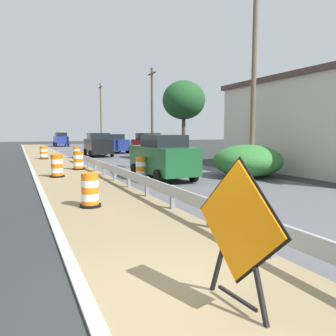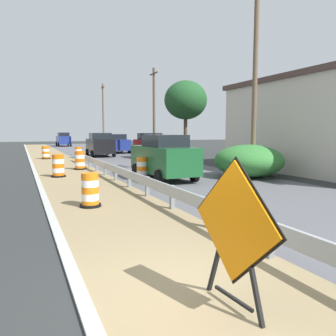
{
  "view_description": "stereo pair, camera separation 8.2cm",
  "coord_description": "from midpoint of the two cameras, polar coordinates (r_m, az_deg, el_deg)",
  "views": [
    {
      "loc": [
        -2.04,
        -3.82,
        2.24
      ],
      "look_at": [
        2.16,
        5.36,
        1.14
      ],
      "focal_mm": 35.35,
      "sensor_mm": 36.0,
      "label": 1
    },
    {
      "loc": [
        -1.96,
        -3.86,
        2.24
      ],
      "look_at": [
        2.16,
        5.36,
        1.14
      ],
      "focal_mm": 35.35,
      "sensor_mm": 36.0,
      "label": 2
    }
  ],
  "objects": [
    {
      "name": "traffic_barrel_mid",
      "position": [
        17.39,
        -18.27,
        0.21
      ],
      "size": [
        0.72,
        0.72,
        1.13
      ],
      "color": "orange",
      "rests_on": "ground"
    },
    {
      "name": "curb_near_edge",
      "position": [
        4.5,
        -13.0,
        -23.78
      ],
      "size": [
        0.2,
        120.0,
        0.11
      ],
      "primitive_type": "cube",
      "color": "#ADADA8",
      "rests_on": "ground"
    },
    {
      "name": "bush_roadside",
      "position": [
        16.93,
        13.92,
        1.2
      ],
      "size": [
        3.43,
        3.43,
        1.63
      ],
      "primitive_type": "ellipsoid",
      "color": "#337533",
      "rests_on": "ground"
    },
    {
      "name": "traffic_barrel_nearest",
      "position": [
        10.21,
        -13.05,
        -3.99
      ],
      "size": [
        0.64,
        0.64,
        1.03
      ],
      "color": "orange",
      "rests_on": "ground"
    },
    {
      "name": "median_dirt_strip",
      "position": [
        5.1,
        8.59,
        -19.89
      ],
      "size": [
        3.4,
        120.0,
        0.01
      ],
      "primitive_type": "cube",
      "color": "#8E7A56",
      "rests_on": "ground"
    },
    {
      "name": "car_mid_far_lane",
      "position": [
        36.48,
        -8.76,
        4.22
      ],
      "size": [
        2.21,
        4.5,
        2.01
      ],
      "rotation": [
        0.0,
        0.0,
        -1.58
      ],
      "color": "navy",
      "rests_on": "ground"
    },
    {
      "name": "car_lead_far_lane",
      "position": [
        15.81,
        -0.63,
        1.92
      ],
      "size": [
        2.02,
        4.53,
        2.11
      ],
      "rotation": [
        0.0,
        0.0,
        1.59
      ],
      "color": "#195128",
      "rests_on": "ground"
    },
    {
      "name": "utility_pole_near",
      "position": [
        17.13,
        14.91,
        14.83
      ],
      "size": [
        0.24,
        1.8,
        9.41
      ],
      "color": "brown",
      "rests_on": "ground"
    },
    {
      "name": "tree_roadside",
      "position": [
        32.94,
        3.13,
        11.57
      ],
      "size": [
        4.17,
        4.17,
        7.22
      ],
      "color": "#4C3D2D",
      "rests_on": "ground"
    },
    {
      "name": "traffic_barrel_farther",
      "position": [
        29.4,
        -20.26,
        2.4
      ],
      "size": [
        0.74,
        0.74,
        1.06
      ],
      "color": "orange",
      "rests_on": "ground"
    },
    {
      "name": "warning_sign_diamond",
      "position": [
        4.29,
        11.83,
        -10.02
      ],
      "size": [
        0.18,
        1.64,
        1.96
      ],
      "rotation": [
        0.0,
        0.0,
        3.23
      ],
      "color": "black",
      "rests_on": "ground"
    },
    {
      "name": "traffic_barrel_close",
      "position": [
        15.59,
        -4.34,
        -0.26
      ],
      "size": [
        0.63,
        0.63,
        1.08
      ],
      "color": "orange",
      "rests_on": "ground"
    },
    {
      "name": "car_trailing_far_lane",
      "position": [
        54.95,
        -17.56,
        4.73
      ],
      "size": [
        2.03,
        4.57,
        2.16
      ],
      "rotation": [
        0.0,
        0.0,
        1.58
      ],
      "color": "navy",
      "rests_on": "ground"
    },
    {
      "name": "car_lead_near_lane",
      "position": [
        31.33,
        -11.57,
        3.97
      ],
      "size": [
        2.27,
        4.36,
        2.16
      ],
      "rotation": [
        0.0,
        0.0,
        1.54
      ],
      "color": "black",
      "rests_on": "ground"
    },
    {
      "name": "car_trailing_near_lane",
      "position": [
        28.16,
        -3.01,
        3.84
      ],
      "size": [
        2.03,
        4.05,
        2.16
      ],
      "rotation": [
        0.0,
        0.0,
        -1.58
      ],
      "color": "maroon",
      "rests_on": "ground"
    },
    {
      "name": "guardrail_median",
      "position": [
        6.21,
        17.15,
        -10.19
      ],
      "size": [
        0.18,
        43.74,
        0.71
      ],
      "color": "#999EA3",
      "rests_on": "ground"
    },
    {
      "name": "utility_pole_mid",
      "position": [
        31.2,
        -2.35,
        9.83
      ],
      "size": [
        0.24,
        1.8,
        8.1
      ],
      "color": "brown",
      "rests_on": "ground"
    },
    {
      "name": "utility_pole_far",
      "position": [
        47.25,
        -11.05,
        8.97
      ],
      "size": [
        0.24,
        1.8,
        8.88
      ],
      "color": "brown",
      "rests_on": "ground"
    },
    {
      "name": "traffic_barrel_farthest",
      "position": [
        29.5,
        -15.11,
        2.5
      ],
      "size": [
        0.74,
        0.74,
        0.97
      ],
      "color": "orange",
      "rests_on": "ground"
    },
    {
      "name": "traffic_barrel_far",
      "position": [
        20.5,
        -14.85,
        1.15
      ],
      "size": [
        0.72,
        0.72,
        1.11
      ],
      "color": "orange",
      "rests_on": "ground"
    },
    {
      "name": "ground_plane",
      "position": [
        4.88,
        3.28,
        -21.17
      ],
      "size": [
        160.0,
        160.0,
        0.0
      ],
      "primitive_type": "plane",
      "color": "#2B2D2D"
    }
  ]
}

